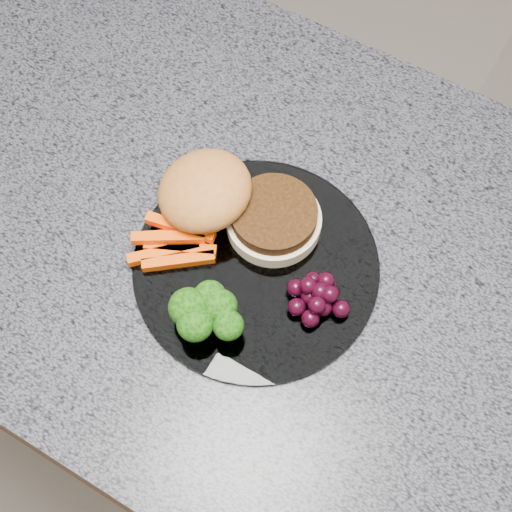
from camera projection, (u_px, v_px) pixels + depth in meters
The scene contains 7 objects.
island_cabinet at pixel (292, 385), 1.18m from camera, with size 1.20×0.60×0.86m, color brown.
countertop at pixel (311, 272), 0.77m from camera, with size 1.20×0.60×0.04m, color #54545F.
plate at pixel (256, 265), 0.75m from camera, with size 0.26×0.26×0.01m, color white.
burger at pixel (229, 203), 0.75m from camera, with size 0.20×0.14×0.06m.
carrot_sticks at pixel (175, 244), 0.75m from camera, with size 0.09×0.08×0.02m.
broccoli at pixel (205, 312), 0.70m from camera, with size 0.08×0.07×0.05m.
grape_bunch at pixel (317, 297), 0.72m from camera, with size 0.07×0.06×0.03m.
Camera 1 is at (0.11, -0.31, 1.58)m, focal length 50.00 mm.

